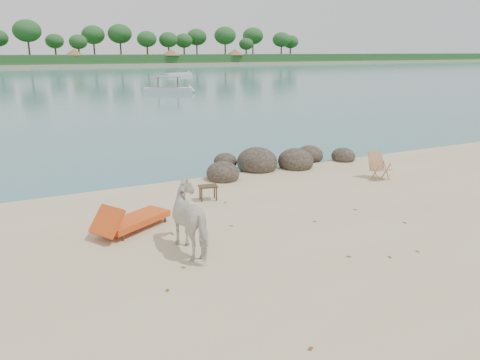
# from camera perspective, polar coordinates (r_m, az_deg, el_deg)

# --- Properties ---
(water) EXTENTS (400.00, 400.00, 0.00)m
(water) POSITION_cam_1_polar(r_m,az_deg,el_deg) (98.47, -24.16, 11.73)
(water) COLOR #35696A
(water) RESTS_ON ground
(far_shore) EXTENTS (420.00, 90.00, 1.40)m
(far_shore) POSITION_cam_1_polar(r_m,az_deg,el_deg) (178.35, -25.85, 12.64)
(far_shore) COLOR tan
(far_shore) RESTS_ON ground
(far_scenery) EXTENTS (420.00, 18.00, 9.50)m
(far_scenery) POSITION_cam_1_polar(r_m,az_deg,el_deg) (145.03, -25.51, 13.61)
(far_scenery) COLOR #1E4C1E
(far_scenery) RESTS_ON ground
(boulders) EXTENTS (6.39, 2.87, 1.08)m
(boulders) POSITION_cam_1_polar(r_m,az_deg,el_deg) (17.23, 4.06, 2.13)
(boulders) COLOR black
(boulders) RESTS_ON ground
(cow) EXTENTS (0.92, 1.79, 1.46)m
(cow) POSITION_cam_1_polar(r_m,az_deg,el_deg) (9.96, -5.54, -4.82)
(cow) COLOR white
(cow) RESTS_ON ground
(side_table) EXTENTS (0.58, 0.43, 0.43)m
(side_table) POSITION_cam_1_polar(r_m,az_deg,el_deg) (13.44, -3.90, -1.70)
(side_table) COLOR #372916
(side_table) RESTS_ON ground
(lounge_chair) EXTENTS (2.24, 1.71, 0.65)m
(lounge_chair) POSITION_cam_1_polar(r_m,az_deg,el_deg) (11.53, -12.62, -4.43)
(lounge_chair) COLOR #CC5818
(lounge_chair) RESTS_ON ground
(deck_chair) EXTENTS (0.67, 0.72, 0.92)m
(deck_chair) POSITION_cam_1_polar(r_m,az_deg,el_deg) (16.22, 16.83, 1.56)
(deck_chair) COLOR tan
(deck_chair) RESTS_ON ground
(boat_mid) EXTENTS (5.62, 3.38, 2.73)m
(boat_mid) POSITION_cam_1_polar(r_m,az_deg,el_deg) (49.76, -8.81, 12.06)
(boat_mid) COLOR beige
(boat_mid) RESTS_ON water
(boat_far) EXTENTS (5.98, 3.14, 0.68)m
(boat_far) POSITION_cam_1_polar(r_m,az_deg,el_deg) (82.76, -7.53, 12.69)
(boat_far) COLOR silver
(boat_far) RESTS_ON water
(dead_leaves) EXTENTS (7.07, 7.40, 0.00)m
(dead_leaves) POSITION_cam_1_polar(r_m,az_deg,el_deg) (10.48, 4.80, -8.02)
(dead_leaves) COLOR brown
(dead_leaves) RESTS_ON ground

